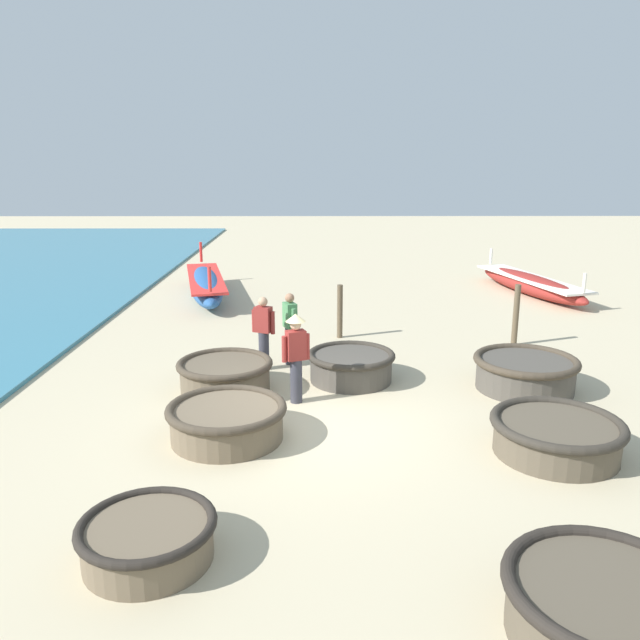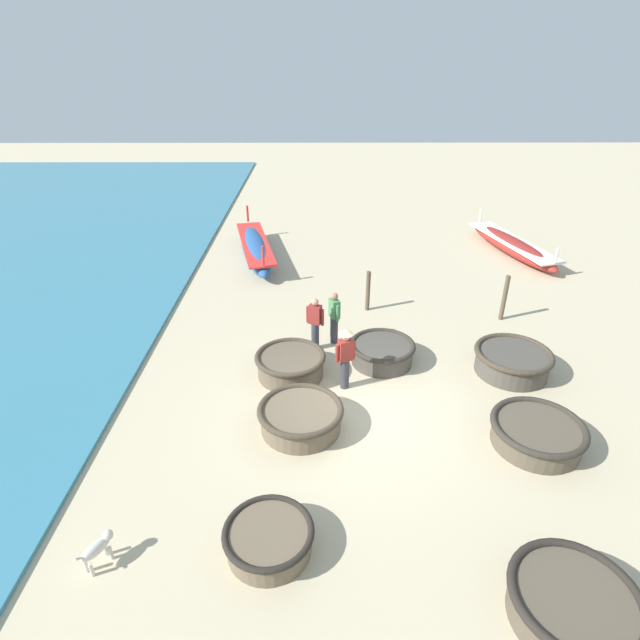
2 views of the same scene
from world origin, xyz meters
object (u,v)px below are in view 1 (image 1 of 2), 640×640
Objects in this scene: coracle_far_right at (227,420)px; mooring_post_mid_beach at (516,315)px; coracle_nearest at (225,375)px; fisherman_with_hat at (290,327)px; coracle_upturned at (607,607)px; coracle_far_left at (556,435)px; long_boat_red_hull at (531,284)px; fisherman_standing_right at (264,331)px; coracle_beside_post at (351,365)px; coracle_front_right at (525,372)px; coracle_center at (148,538)px; fisherman_hauling at (296,352)px; mooring_post_shoreline at (340,311)px; long_boat_blue_hull at (206,285)px.

mooring_post_mid_beach is (6.16, 5.17, 0.42)m from coracle_far_right.
fisherman_with_hat is at bearing 55.05° from coracle_nearest.
coracle_nearest reaches higher than coracle_upturned.
coracle_far_left is 1.03× the size of coracle_upturned.
fisherman_standing_right is at bearing -137.08° from long_boat_red_hull.
coracle_far_left is 6.04m from fisherman_with_hat.
coracle_beside_post is 1.13× the size of fisherman_with_hat.
coracle_front_right is 1.09× the size of coracle_nearest.
coracle_center is at bearing -98.13° from coracle_far_right.
fisherman_standing_right is (-3.78, 7.72, 0.50)m from coracle_upturned.
coracle_center is 0.92× the size of fisherman_hauling.
mooring_post_mid_beach is 4.22m from mooring_post_shoreline.
coracle_upturned reaches higher than coracle_beside_post.
fisherman_hauling reaches higher than coracle_front_right.
mooring_post_shoreline is at bearing 55.15° from fisherman_standing_right.
long_boat_red_hull is at bearing 2.69° from long_boat_blue_hull.
mooring_post_shoreline is (-2.09, 10.15, 0.34)m from coracle_upturned.
fisherman_standing_right is (0.75, 6.52, 0.57)m from coracle_center.
coracle_front_right is 1.35× the size of mooring_post_mid_beach.
coracle_beside_post is 3.16m from mooring_post_shoreline.
coracle_beside_post is at bearing 66.22° from coracle_center.
fisherman_with_hat is at bearing -66.07° from long_boat_blue_hull.
mooring_post_shoreline is (2.44, 8.94, 0.40)m from coracle_center.
long_boat_red_hull is 4.37× the size of mooring_post_shoreline.
mooring_post_shoreline is (-0.11, 3.14, 0.35)m from coracle_beside_post.
coracle_nearest is at bearing 158.59° from fisherman_hauling.
mooring_post_mid_beach is at bearing 39.99° from coracle_far_right.
coracle_upturned is (-0.94, -3.75, 0.02)m from coracle_far_left.
long_boat_blue_hull is (-7.61, 8.33, 0.06)m from coracle_front_right.
long_boat_red_hull reaches higher than coracle_front_right.
long_boat_red_hull is (3.47, 11.59, 0.03)m from coracle_far_left.
coracle_upturned is 6.63m from fisherman_hauling.
coracle_beside_post is 1.13× the size of fisherman_standing_right.
coracle_front_right is at bearing 78.15° from coracle_upturned.
long_boat_red_hull is at bearing 43.51° from fisherman_with_hat.
fisherman_standing_right is at bearing 158.47° from coracle_beside_post.
coracle_center is 6.58m from fisherman_standing_right.
long_boat_blue_hull is 3.56× the size of fisherman_hauling.
coracle_front_right is 5.88m from coracle_far_right.
fisherman_hauling is at bearing -68.34° from fisherman_standing_right.
coracle_center is at bearing 165.12° from coracle_upturned.
coracle_center is at bearing -113.78° from coracle_beside_post.
long_boat_red_hull reaches higher than coracle_far_left.
coracle_front_right is at bearing 41.95° from coracle_center.
fisherman_standing_right is (0.63, 1.33, 0.49)m from coracle_nearest.
fisherman_with_hat is (-7.65, -7.26, 0.50)m from long_boat_red_hull.
fisherman_with_hat reaches higher than coracle_front_right.
mooring_post_mid_beach reaches higher than long_boat_blue_hull.
long_boat_blue_hull is at bearing -177.31° from long_boat_red_hull.
mooring_post_shoreline is (-3.04, 6.39, 0.36)m from coracle_far_left.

